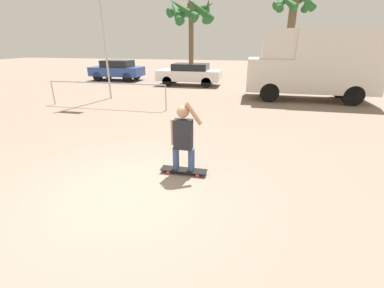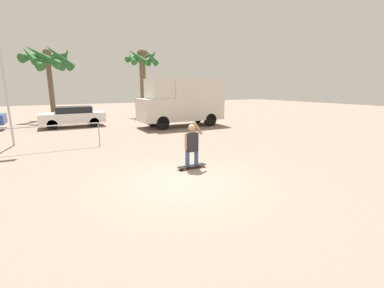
{
  "view_description": "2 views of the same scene",
  "coord_description": "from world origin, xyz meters",
  "px_view_note": "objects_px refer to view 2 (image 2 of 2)",
  "views": [
    {
      "loc": [
        2.08,
        -3.82,
        2.66
      ],
      "look_at": [
        0.97,
        1.21,
        0.62
      ],
      "focal_mm": 24.0,
      "sensor_mm": 36.0,
      "label": 1
    },
    {
      "loc": [
        -3.13,
        -6.24,
        2.66
      ],
      "look_at": [
        1.02,
        1.32,
        0.76
      ],
      "focal_mm": 24.0,
      "sensor_mm": 36.0,
      "label": 2
    }
  ],
  "objects_px": {
    "camper_van": "(183,101)",
    "palm_tree_center_background": "(48,59)",
    "parked_car_white": "(73,116)",
    "person_skateboarder": "(192,143)",
    "skateboard": "(192,166)",
    "palm_tree_near_van": "(142,65)",
    "flagpole": "(1,46)"
  },
  "relations": [
    {
      "from": "palm_tree_near_van",
      "to": "flagpole",
      "type": "xyz_separation_m",
      "value": [
        -9.4,
        -9.39,
        -0.27
      ]
    },
    {
      "from": "person_skateboarder",
      "to": "palm_tree_center_background",
      "type": "relative_size",
      "value": 0.25
    },
    {
      "from": "palm_tree_near_van",
      "to": "palm_tree_center_background",
      "type": "xyz_separation_m",
      "value": [
        -7.57,
        1.1,
        0.23
      ]
    },
    {
      "from": "palm_tree_center_background",
      "to": "flagpole",
      "type": "distance_m",
      "value": 10.66
    },
    {
      "from": "person_skateboarder",
      "to": "camper_van",
      "type": "bearing_deg",
      "value": 64.99
    },
    {
      "from": "flagpole",
      "to": "camper_van",
      "type": "bearing_deg",
      "value": 10.46
    },
    {
      "from": "palm_tree_center_background",
      "to": "flagpole",
      "type": "bearing_deg",
      "value": -99.9
    },
    {
      "from": "parked_car_white",
      "to": "flagpole",
      "type": "distance_m",
      "value": 6.89
    },
    {
      "from": "camper_van",
      "to": "palm_tree_center_background",
      "type": "distance_m",
      "value": 12.16
    },
    {
      "from": "palm_tree_near_van",
      "to": "camper_van",
      "type": "bearing_deg",
      "value": -87.57
    },
    {
      "from": "camper_van",
      "to": "skateboard",
      "type": "bearing_deg",
      "value": -115.01
    },
    {
      "from": "skateboard",
      "to": "palm_tree_near_van",
      "type": "xyz_separation_m",
      "value": [
        3.83,
        16.51,
        4.61
      ]
    },
    {
      "from": "parked_car_white",
      "to": "palm_tree_center_background",
      "type": "distance_m",
      "value": 6.92
    },
    {
      "from": "flagpole",
      "to": "parked_car_white",
      "type": "bearing_deg",
      "value": 60.39
    },
    {
      "from": "skateboard",
      "to": "camper_van",
      "type": "relative_size",
      "value": 0.17
    },
    {
      "from": "skateboard",
      "to": "flagpole",
      "type": "height_order",
      "value": "flagpole"
    },
    {
      "from": "palm_tree_center_background",
      "to": "flagpole",
      "type": "xyz_separation_m",
      "value": [
        -1.83,
        -10.49,
        -0.5
      ]
    },
    {
      "from": "parked_car_white",
      "to": "flagpole",
      "type": "relative_size",
      "value": 0.54
    },
    {
      "from": "camper_van",
      "to": "palm_tree_near_van",
      "type": "bearing_deg",
      "value": 92.43
    },
    {
      "from": "skateboard",
      "to": "flagpole",
      "type": "xyz_separation_m",
      "value": [
        -5.57,
        7.12,
        4.34
      ]
    },
    {
      "from": "skateboard",
      "to": "camper_van",
      "type": "bearing_deg",
      "value": 64.99
    },
    {
      "from": "palm_tree_center_background",
      "to": "palm_tree_near_van",
      "type": "bearing_deg",
      "value": -8.28
    },
    {
      "from": "parked_car_white",
      "to": "flagpole",
      "type": "xyz_separation_m",
      "value": [
        -2.88,
        -5.07,
        3.67
      ]
    },
    {
      "from": "person_skateboarder",
      "to": "parked_car_white",
      "type": "height_order",
      "value": "person_skateboarder"
    },
    {
      "from": "flagpole",
      "to": "person_skateboarder",
      "type": "bearing_deg",
      "value": -51.97
    },
    {
      "from": "palm_tree_near_van",
      "to": "flagpole",
      "type": "distance_m",
      "value": 13.29
    },
    {
      "from": "person_skateboarder",
      "to": "palm_tree_near_van",
      "type": "relative_size",
      "value": 0.24
    },
    {
      "from": "camper_van",
      "to": "person_skateboarder",
      "type": "bearing_deg",
      "value": -115.01
    },
    {
      "from": "skateboard",
      "to": "palm_tree_center_background",
      "type": "height_order",
      "value": "palm_tree_center_background"
    },
    {
      "from": "parked_car_white",
      "to": "person_skateboarder",
      "type": "bearing_deg",
      "value": -77.58
    },
    {
      "from": "palm_tree_center_background",
      "to": "flagpole",
      "type": "relative_size",
      "value": 0.79
    },
    {
      "from": "camper_van",
      "to": "palm_tree_center_background",
      "type": "xyz_separation_m",
      "value": [
        -7.89,
        8.7,
        3.16
      ]
    }
  ]
}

